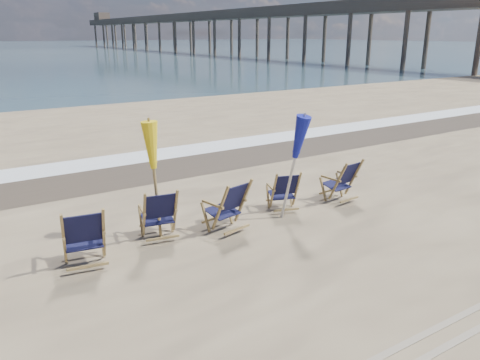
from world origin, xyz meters
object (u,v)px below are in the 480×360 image
at_px(beach_chair_0, 104,235).
at_px(umbrella_blue, 293,140).
at_px(beach_chair_1, 176,213).
at_px(beach_chair_4, 354,179).
at_px(beach_chair_3, 297,190).
at_px(umbrella_yellow, 154,152).
at_px(beach_chair_2, 243,203).
at_px(fishing_pier, 207,27).

bearing_deg(beach_chair_0, umbrella_blue, -171.44).
height_order(beach_chair_1, beach_chair_4, beach_chair_1).
relative_size(beach_chair_1, beach_chair_3, 1.10).
distance_m(beach_chair_3, umbrella_yellow, 3.29).
bearing_deg(umbrella_blue, umbrella_yellow, 165.75).
relative_size(beach_chair_0, umbrella_yellow, 0.50).
bearing_deg(beach_chair_0, beach_chair_4, -169.19).
distance_m(beach_chair_2, umbrella_yellow, 2.00).
bearing_deg(beach_chair_4, umbrella_blue, -1.06).
distance_m(beach_chair_2, beach_chair_4, 3.03).
relative_size(beach_chair_0, beach_chair_3, 1.17).
bearing_deg(beach_chair_2, umbrella_yellow, -30.26).
height_order(beach_chair_1, fishing_pier, fishing_pier).
bearing_deg(beach_chair_1, fishing_pier, -108.71).
bearing_deg(beach_chair_4, umbrella_yellow, -12.57).
bearing_deg(fishing_pier, umbrella_blue, -117.16).
xyz_separation_m(beach_chair_4, umbrella_blue, (-1.99, -0.20, 1.17)).
height_order(beach_chair_1, beach_chair_3, beach_chair_1).
xyz_separation_m(umbrella_yellow, umbrella_blue, (2.61, -0.66, 0.02)).
distance_m(beach_chair_1, beach_chair_2, 1.34).
height_order(beach_chair_3, umbrella_blue, umbrella_blue).
relative_size(beach_chair_4, umbrella_blue, 0.46).
relative_size(beach_chair_2, beach_chair_3, 1.15).
height_order(beach_chair_1, beach_chair_2, beach_chair_2).
relative_size(beach_chair_1, fishing_pier, 0.01).
height_order(beach_chair_1, umbrella_blue, umbrella_blue).
xyz_separation_m(beach_chair_0, beach_chair_2, (2.74, 0.10, -0.01)).
bearing_deg(beach_chair_3, umbrella_yellow, 11.52).
bearing_deg(beach_chair_3, fishing_pier, -99.33).
relative_size(beach_chair_2, umbrella_blue, 0.49).
bearing_deg(beach_chair_2, beach_chair_3, 175.15).
bearing_deg(umbrella_yellow, umbrella_blue, -14.25).
bearing_deg(beach_chair_3, beach_chair_4, -167.33).
height_order(beach_chair_0, beach_chair_3, beach_chair_0).
bearing_deg(umbrella_blue, beach_chair_1, 169.69).
xyz_separation_m(beach_chair_0, umbrella_yellow, (1.17, 0.61, 1.11)).
distance_m(umbrella_yellow, fishing_pier, 81.90).
bearing_deg(umbrella_blue, beach_chair_3, 37.78).
xyz_separation_m(beach_chair_0, beach_chair_4, (5.77, 0.15, -0.04)).
relative_size(beach_chair_1, beach_chair_4, 1.01).
bearing_deg(umbrella_yellow, beach_chair_3, -6.15).
xyz_separation_m(beach_chair_1, beach_chair_3, (2.78, -0.09, -0.05)).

